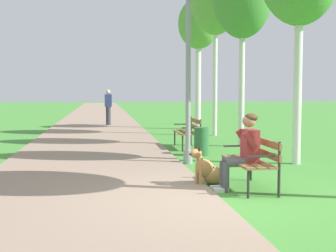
{
  "coord_description": "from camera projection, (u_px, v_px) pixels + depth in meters",
  "views": [
    {
      "loc": [
        -1.84,
        -6.76,
        1.62
      ],
      "look_at": [
        -0.52,
        2.78,
        0.9
      ],
      "focal_mm": 51.18,
      "sensor_mm": 36.0,
      "label": 1
    }
  ],
  "objects": [
    {
      "name": "ground_plane",
      "position": [
        229.0,
        200.0,
        7.05
      ],
      "size": [
        120.0,
        120.0,
        0.0
      ],
      "primitive_type": "plane",
      "color": "#478E38"
    },
    {
      "name": "paved_path",
      "position": [
        98.0,
        115.0,
        30.47
      ],
      "size": [
        3.89,
        60.0,
        0.04
      ],
      "primitive_type": "cube",
      "color": "gray",
      "rests_on": "ground"
    },
    {
      "name": "park_bench_near",
      "position": [
        253.0,
        158.0,
        7.87
      ],
      "size": [
        0.55,
        1.5,
        0.85
      ],
      "color": "olive",
      "rests_on": "ground"
    },
    {
      "name": "park_bench_mid",
      "position": [
        189.0,
        130.0,
        13.35
      ],
      "size": [
        0.55,
        1.5,
        0.85
      ],
      "color": "olive",
      "rests_on": "ground"
    },
    {
      "name": "person_seated_on_near_bench",
      "position": [
        243.0,
        149.0,
        7.71
      ],
      "size": [
        0.74,
        0.49,
        1.25
      ],
      "color": "#4C4C51",
      "rests_on": "ground"
    },
    {
      "name": "dog_shepherd",
      "position": [
        208.0,
        170.0,
        8.18
      ],
      "size": [
        0.8,
        0.44,
        0.71
      ],
      "color": "#B27F47",
      "rests_on": "ground"
    },
    {
      "name": "lamp_post_near",
      "position": [
        188.0,
        54.0,
        10.4
      ],
      "size": [
        0.24,
        0.24,
        4.66
      ],
      "color": "gray",
      "rests_on": "ground"
    },
    {
      "name": "birch_tree_fifth",
      "position": [
        198.0,
        26.0,
        19.79
      ],
      "size": [
        1.68,
        1.64,
        5.43
      ],
      "color": "silver",
      "rests_on": "ground"
    },
    {
      "name": "litter_bin",
      "position": [
        201.0,
        141.0,
        11.88
      ],
      "size": [
        0.36,
        0.36,
        0.7
      ],
      "primitive_type": "cylinder",
      "color": "#2D6638",
      "rests_on": "ground"
    },
    {
      "name": "pedestrian_distant",
      "position": [
        108.0,
        107.0,
        21.85
      ],
      "size": [
        0.32,
        0.22,
        1.65
      ],
      "color": "#383842",
      "rests_on": "ground"
    }
  ]
}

